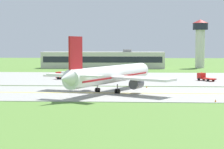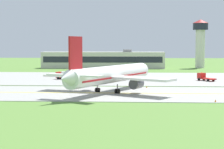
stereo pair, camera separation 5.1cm
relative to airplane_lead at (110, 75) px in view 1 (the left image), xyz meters
name	(u,v)px [view 1 (the left image)]	position (x,y,z in m)	size (l,w,h in m)	color
ground_plane	(92,93)	(-4.21, -1.95, -4.13)	(500.00, 500.00, 0.00)	#517A33
taxiway_strip	(92,93)	(-4.21, -1.95, -4.08)	(240.00, 28.00, 0.10)	gray
apron_pad	(136,78)	(5.79, 40.05, -4.08)	(140.00, 52.00, 0.10)	gray
taxiway_centreline	(92,93)	(-4.21, -1.95, -4.03)	(220.00, 0.60, 0.01)	yellow
airplane_lead	(110,75)	(0.00, 0.00, 0.00)	(30.90, 37.35, 12.70)	white
service_truck_fuel	(65,75)	(-16.58, 33.76, -2.60)	(6.26, 3.13, 2.65)	red
service_truck_catering	(204,77)	(26.78, 31.35, -2.95)	(5.18, 6.50, 2.59)	red
terminal_building	(103,60)	(-9.72, 97.30, -0.23)	(58.02, 9.46, 8.95)	beige
control_tower	(200,38)	(36.63, 102.11, 10.04)	(7.60, 7.60, 23.23)	silver
traffic_cone_mid_edge	(215,101)	(21.14, -14.98, -3.83)	(0.44, 0.44, 0.60)	orange
traffic_cone_far_edge	(147,87)	(8.66, 9.54, -3.83)	(0.44, 0.44, 0.60)	orange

